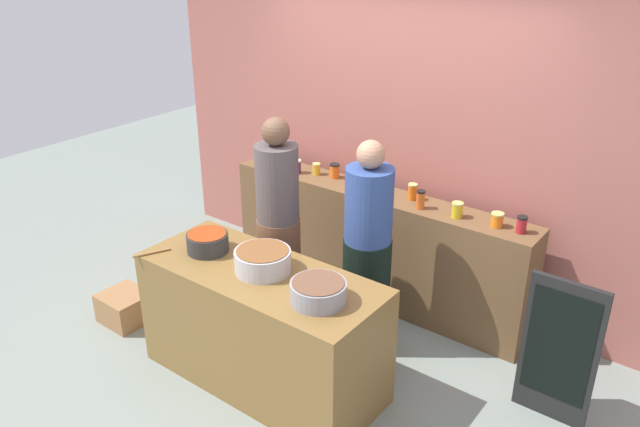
{
  "coord_description": "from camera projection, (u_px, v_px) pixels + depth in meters",
  "views": [
    {
      "loc": [
        2.48,
        -2.92,
        2.93
      ],
      "look_at": [
        0.0,
        0.35,
        1.05
      ],
      "focal_mm": 35.39,
      "sensor_mm": 36.0,
      "label": 1
    }
  ],
  "objects": [
    {
      "name": "preserve_jar_1",
      "position": [
        271.0,
        159.0,
        5.61
      ],
      "size": [
        0.08,
        0.08,
        0.13
      ],
      "color": "brown",
      "rests_on": "display_shelf"
    },
    {
      "name": "preserve_jar_11",
      "position": [
        522.0,
        225.0,
        4.39
      ],
      "size": [
        0.07,
        0.07,
        0.12
      ],
      "color": "#A72025",
      "rests_on": "display_shelf"
    },
    {
      "name": "chalkboard_sign",
      "position": [
        559.0,
        351.0,
        3.93
      ],
      "size": [
        0.47,
        0.05,
        1.01
      ],
      "color": "black",
      "rests_on": "ground"
    },
    {
      "name": "cooking_pot_center",
      "position": [
        263.0,
        261.0,
        4.1
      ],
      "size": [
        0.37,
        0.37,
        0.15
      ],
      "color": "#B7B7BC",
      "rests_on": "prep_table"
    },
    {
      "name": "preserve_jar_9",
      "position": [
        457.0,
        210.0,
        4.63
      ],
      "size": [
        0.08,
        0.08,
        0.12
      ],
      "color": "gold",
      "rests_on": "display_shelf"
    },
    {
      "name": "prep_table",
      "position": [
        262.0,
        327.0,
        4.29
      ],
      "size": [
        1.7,
        0.7,
        0.87
      ],
      "primitive_type": "cube",
      "color": "brown",
      "rests_on": "ground"
    },
    {
      "name": "cooking_pot_right",
      "position": [
        318.0,
        292.0,
        3.76
      ],
      "size": [
        0.34,
        0.34,
        0.13
      ],
      "color": "gray",
      "rests_on": "prep_table"
    },
    {
      "name": "preserve_jar_8",
      "position": [
        421.0,
        199.0,
        4.77
      ],
      "size": [
        0.07,
        0.07,
        0.15
      ],
      "color": "#D55C21",
      "rests_on": "display_shelf"
    },
    {
      "name": "preserve_jar_0",
      "position": [
        262.0,
        154.0,
        5.74
      ],
      "size": [
        0.09,
        0.09,
        0.13
      ],
      "color": "gold",
      "rests_on": "display_shelf"
    },
    {
      "name": "display_shelf",
      "position": [
        374.0,
        245.0,
        5.29
      ],
      "size": [
        2.7,
        0.36,
        0.97
      ],
      "primitive_type": "cube",
      "color": "brown",
      "rests_on": "ground"
    },
    {
      "name": "preserve_jar_10",
      "position": [
        497.0,
        220.0,
        4.48
      ],
      "size": [
        0.09,
        0.09,
        0.11
      ],
      "color": "orange",
      "rests_on": "display_shelf"
    },
    {
      "name": "cook_with_tongs",
      "position": [
        279.0,
        238.0,
        4.75
      ],
      "size": [
        0.33,
        0.33,
        1.72
      ],
      "color": "brown",
      "rests_on": "ground"
    },
    {
      "name": "preserve_jar_7",
      "position": [
        412.0,
        192.0,
        4.93
      ],
      "size": [
        0.07,
        0.07,
        0.13
      ],
      "color": "orange",
      "rests_on": "display_shelf"
    },
    {
      "name": "ground",
      "position": [
        292.0,
        357.0,
        4.69
      ],
      "size": [
        12.0,
        12.0,
        0.0
      ],
      "primitive_type": "plane",
      "color": "gray"
    },
    {
      "name": "preserve_jar_4",
      "position": [
        335.0,
        171.0,
        5.36
      ],
      "size": [
        0.09,
        0.09,
        0.12
      ],
      "color": "orange",
      "rests_on": "display_shelf"
    },
    {
      "name": "cooking_pot_left",
      "position": [
        208.0,
        242.0,
        4.35
      ],
      "size": [
        0.29,
        0.29,
        0.14
      ],
      "color": "#2D2D2D",
      "rests_on": "prep_table"
    },
    {
      "name": "storefront_wall",
      "position": [
        402.0,
        118.0,
        5.12
      ],
      "size": [
        4.8,
        0.12,
        3.0
      ],
      "primitive_type": "cube",
      "color": "#A85E53",
      "rests_on": "ground"
    },
    {
      "name": "preserve_jar_6",
      "position": [
        376.0,
        183.0,
        5.12
      ],
      "size": [
        0.07,
        0.07,
        0.11
      ],
      "color": "orange",
      "rests_on": "display_shelf"
    },
    {
      "name": "preserve_jar_2",
      "position": [
        297.0,
        166.0,
        5.46
      ],
      "size": [
        0.08,
        0.08,
        0.12
      ],
      "color": "#571C4A",
      "rests_on": "display_shelf"
    },
    {
      "name": "wooden_spoon",
      "position": [
        152.0,
        253.0,
        4.33
      ],
      "size": [
        0.13,
        0.24,
        0.02
      ],
      "primitive_type": "cylinder",
      "rotation": [
        1.57,
        0.0,
        5.83
      ],
      "color": "#9E703D",
      "rests_on": "prep_table"
    },
    {
      "name": "preserve_jar_5",
      "position": [
        351.0,
        181.0,
        5.18
      ],
      "size": [
        0.09,
        0.09,
        0.1
      ],
      "color": "orange",
      "rests_on": "display_shelf"
    },
    {
      "name": "preserve_jar_3",
      "position": [
        316.0,
        169.0,
        5.43
      ],
      "size": [
        0.07,
        0.07,
        0.1
      ],
      "color": "gold",
      "rests_on": "display_shelf"
    },
    {
      "name": "cook_in_cap",
      "position": [
        367.0,
        259.0,
        4.55
      ],
      "size": [
        0.35,
        0.35,
        1.63
      ],
      "color": "black",
      "rests_on": "ground"
    },
    {
      "name": "bread_crate",
      "position": [
        125.0,
        307.0,
        5.09
      ],
      "size": [
        0.37,
        0.35,
        0.24
      ],
      "primitive_type": "cube",
      "rotation": [
        0.0,
        0.0,
        -0.02
      ],
      "color": "#996D44",
      "rests_on": "ground"
    }
  ]
}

